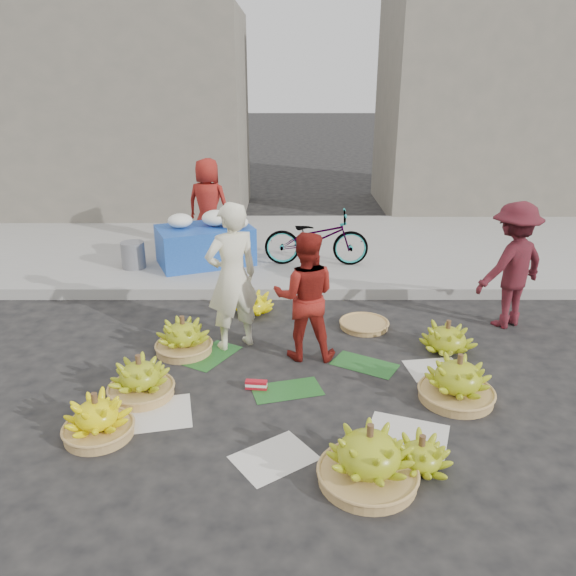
{
  "coord_description": "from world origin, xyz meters",
  "views": [
    {
      "loc": [
        -0.09,
        -4.81,
        2.81
      ],
      "look_at": [
        -0.09,
        0.69,
        0.7
      ],
      "focal_mm": 35.0,
      "sensor_mm": 36.0,
      "label": 1
    }
  ],
  "objects_px": {
    "vendor_cream": "(232,277)",
    "bicycle": "(316,238)",
    "banana_bunch_0": "(140,379)",
    "flower_table": "(206,242)",
    "banana_bunch_4": "(458,380)"
  },
  "relations": [
    {
      "from": "flower_table",
      "to": "bicycle",
      "type": "distance_m",
      "value": 1.66
    },
    {
      "from": "banana_bunch_4",
      "to": "flower_table",
      "type": "distance_m",
      "value": 4.57
    },
    {
      "from": "vendor_cream",
      "to": "flower_table",
      "type": "xyz_separation_m",
      "value": [
        -0.65,
        2.53,
        -0.36
      ]
    },
    {
      "from": "banana_bunch_0",
      "to": "flower_table",
      "type": "distance_m",
      "value": 3.57
    },
    {
      "from": "banana_bunch_0",
      "to": "vendor_cream",
      "type": "height_order",
      "value": "vendor_cream"
    },
    {
      "from": "vendor_cream",
      "to": "bicycle",
      "type": "xyz_separation_m",
      "value": [
        1.01,
        2.47,
        -0.28
      ]
    },
    {
      "from": "flower_table",
      "to": "bicycle",
      "type": "relative_size",
      "value": 1.02
    },
    {
      "from": "banana_bunch_0",
      "to": "banana_bunch_4",
      "type": "relative_size",
      "value": 0.88
    },
    {
      "from": "banana_bunch_0",
      "to": "vendor_cream",
      "type": "xyz_separation_m",
      "value": [
        0.78,
        1.03,
        0.63
      ]
    },
    {
      "from": "banana_bunch_0",
      "to": "banana_bunch_4",
      "type": "bearing_deg",
      "value": -1.31
    },
    {
      "from": "banana_bunch_0",
      "to": "flower_table",
      "type": "relative_size",
      "value": 0.38
    },
    {
      "from": "banana_bunch_0",
      "to": "bicycle",
      "type": "xyz_separation_m",
      "value": [
        1.79,
        3.5,
        0.35
      ]
    },
    {
      "from": "vendor_cream",
      "to": "flower_table",
      "type": "height_order",
      "value": "vendor_cream"
    },
    {
      "from": "bicycle",
      "to": "flower_table",
      "type": "bearing_deg",
      "value": 90.03
    },
    {
      "from": "banana_bunch_4",
      "to": "bicycle",
      "type": "xyz_separation_m",
      "value": [
        -1.12,
        3.57,
        0.33
      ]
    }
  ]
}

